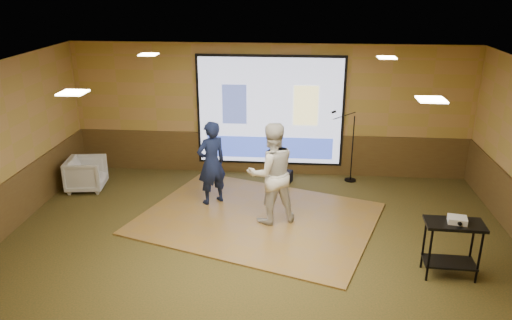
# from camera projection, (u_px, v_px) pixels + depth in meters

# --- Properties ---
(ground) EXTENTS (9.00, 9.00, 0.00)m
(ground) POSITION_uv_depth(u_px,v_px,m) (257.00, 247.00, 8.51)
(ground) COLOR #2E3518
(ground) RESTS_ON ground
(room_shell) EXTENTS (9.04, 7.04, 3.02)m
(room_shell) POSITION_uv_depth(u_px,v_px,m) (257.00, 130.00, 7.79)
(room_shell) COLOR #B3874A
(room_shell) RESTS_ON ground
(wainscot_back) EXTENTS (9.00, 0.04, 0.95)m
(wainscot_back) POSITION_uv_depth(u_px,v_px,m) (270.00, 154.00, 11.60)
(wainscot_back) COLOR #50351A
(wainscot_back) RESTS_ON ground
(wainscot_left) EXTENTS (0.04, 7.00, 0.95)m
(wainscot_left) POSITION_uv_depth(u_px,v_px,m) (2.00, 212.00, 8.71)
(wainscot_left) COLOR #50351A
(wainscot_left) RESTS_ON ground
(projector_screen) EXTENTS (3.32, 0.06, 2.52)m
(projector_screen) POSITION_uv_depth(u_px,v_px,m) (270.00, 112.00, 11.22)
(projector_screen) COLOR black
(projector_screen) RESTS_ON room_shell
(downlight_nw) EXTENTS (0.32, 0.32, 0.02)m
(downlight_nw) POSITION_uv_depth(u_px,v_px,m) (148.00, 55.00, 9.35)
(downlight_nw) COLOR #FFEBBF
(downlight_nw) RESTS_ON room_shell
(downlight_ne) EXTENTS (0.32, 0.32, 0.02)m
(downlight_ne) POSITION_uv_depth(u_px,v_px,m) (387.00, 58.00, 8.99)
(downlight_ne) COLOR #FFEBBF
(downlight_ne) RESTS_ON room_shell
(downlight_sw) EXTENTS (0.32, 0.32, 0.02)m
(downlight_sw) POSITION_uv_depth(u_px,v_px,m) (73.00, 93.00, 6.26)
(downlight_sw) COLOR #FFEBBF
(downlight_sw) RESTS_ON room_shell
(downlight_se) EXTENTS (0.32, 0.32, 0.02)m
(downlight_se) POSITION_uv_depth(u_px,v_px,m) (431.00, 100.00, 5.91)
(downlight_se) COLOR #FFEBBF
(downlight_se) RESTS_ON room_shell
(dance_floor) EXTENTS (5.05, 4.42, 0.03)m
(dance_floor) POSITION_uv_depth(u_px,v_px,m) (257.00, 218.00, 9.50)
(dance_floor) COLOR olive
(dance_floor) RESTS_ON ground
(player_left) EXTENTS (0.74, 0.71, 1.70)m
(player_left) POSITION_uv_depth(u_px,v_px,m) (211.00, 163.00, 9.86)
(player_left) COLOR #131B3C
(player_left) RESTS_ON dance_floor
(player_right) EXTENTS (1.13, 1.02, 1.91)m
(player_right) POSITION_uv_depth(u_px,v_px,m) (271.00, 173.00, 9.07)
(player_right) COLOR silver
(player_right) RESTS_ON dance_floor
(av_table) EXTENTS (0.86, 0.45, 0.90)m
(av_table) POSITION_uv_depth(u_px,v_px,m) (452.00, 239.00, 7.51)
(av_table) COLOR black
(av_table) RESTS_ON ground
(projector) EXTENTS (0.31, 0.27, 0.09)m
(projector) POSITION_uv_depth(u_px,v_px,m) (457.00, 220.00, 7.40)
(projector) COLOR white
(projector) RESTS_ON av_table
(mic_stand) EXTENTS (0.64, 0.26, 1.63)m
(mic_stand) POSITION_uv_depth(u_px,v_px,m) (349.00, 160.00, 11.14)
(mic_stand) COLOR black
(mic_stand) RESTS_ON ground
(banquet_chair) EXTENTS (0.87, 0.85, 0.71)m
(banquet_chair) POSITION_uv_depth(u_px,v_px,m) (86.00, 174.00, 10.72)
(banquet_chair) COLOR gray
(banquet_chair) RESTS_ON ground
(duffel_bag) EXTENTS (0.49, 0.40, 0.26)m
(duffel_bag) POSITION_uv_depth(u_px,v_px,m) (282.00, 176.00, 11.20)
(duffel_bag) COLOR black
(duffel_bag) RESTS_ON ground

